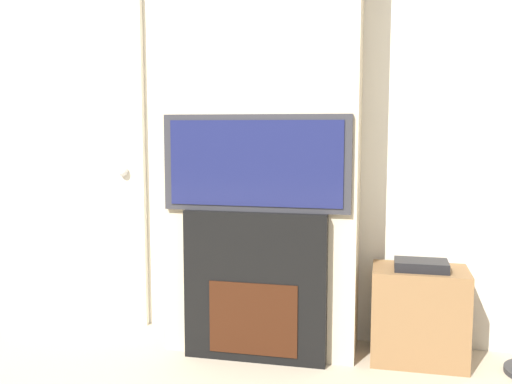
% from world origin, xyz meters
% --- Properties ---
extents(wall_back, '(6.00, 0.06, 2.70)m').
position_xyz_m(wall_back, '(0.00, 2.03, 1.35)').
color(wall_back, silver).
rests_on(wall_back, ground_plane).
extents(chimney_breast, '(1.02, 0.37, 2.70)m').
position_xyz_m(chimney_breast, '(0.00, 1.81, 1.35)').
color(chimney_breast, beige).
rests_on(chimney_breast, ground_plane).
extents(fireplace, '(0.75, 0.15, 0.79)m').
position_xyz_m(fireplace, '(0.00, 1.63, 0.39)').
color(fireplace, black).
rests_on(fireplace, ground_plane).
extents(television, '(0.97, 0.07, 0.49)m').
position_xyz_m(television, '(0.00, 1.63, 1.03)').
color(television, '#2D2D33').
rests_on(television, fireplace).
extents(media_stand, '(0.48, 0.32, 0.54)m').
position_xyz_m(media_stand, '(0.83, 1.78, 0.25)').
color(media_stand, brown).
rests_on(media_stand, ground_plane).
extents(entry_door, '(0.81, 0.09, 1.98)m').
position_xyz_m(entry_door, '(-1.17, 1.97, 0.99)').
color(entry_door, beige).
rests_on(entry_door, ground_plane).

